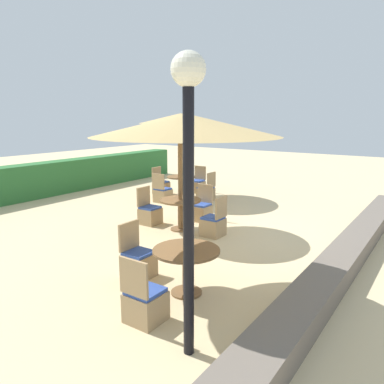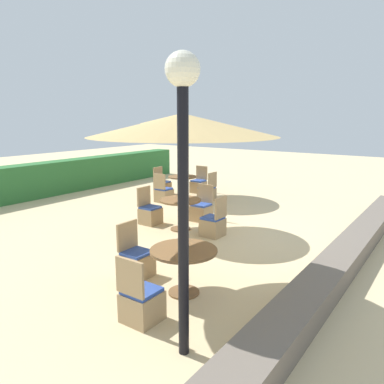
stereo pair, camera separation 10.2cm
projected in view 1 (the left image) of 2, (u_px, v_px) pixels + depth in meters
ground_plane at (213, 232)px, 8.76m from camera, size 40.00×40.00×0.00m
hedge_row at (38, 180)px, 12.49m from camera, size 13.00×0.70×1.14m
stone_border at (349, 251)px, 7.04m from camera, size 10.00×0.56×0.36m
lamp_post at (188, 149)px, 3.86m from camera, size 0.36×0.36×3.32m
parasol_back_right at (181, 119)px, 12.05m from camera, size 2.71×2.71×2.76m
round_table_back_right at (181, 181)px, 12.46m from camera, size 0.95×0.95×0.71m
patio_chair_back_right_north at (161, 186)px, 13.06m from camera, size 0.46×0.46×0.93m
patio_chair_back_right_east at (197, 185)px, 13.29m from camera, size 0.46×0.46×0.93m
patio_chair_back_right_west at (162, 194)px, 11.80m from camera, size 0.46×0.46×0.93m
patio_chair_back_right_south at (206, 193)px, 12.01m from camera, size 0.46×0.46×0.93m
parasol_front_left at (186, 126)px, 5.26m from camera, size 2.70×2.70×2.72m
round_table_front_left at (186, 259)px, 5.66m from camera, size 1.02×1.02×0.71m
patio_chair_front_left_north at (138, 262)px, 6.33m from camera, size 0.46×0.46×0.93m
patio_chair_front_left_west at (145, 303)px, 4.93m from camera, size 0.46×0.46×0.93m
parasol_center at (180, 126)px, 8.50m from camera, size 2.42×2.42×2.63m
round_table_center at (180, 207)px, 8.88m from camera, size 0.99×0.99×0.74m
patio_chair_center_east at (201, 211)px, 9.73m from camera, size 0.46×0.46×0.93m
patio_chair_center_north at (150, 214)px, 9.43m from camera, size 0.46×0.46×0.93m
patio_chair_center_south at (214, 225)px, 8.47m from camera, size 0.46×0.46×0.93m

